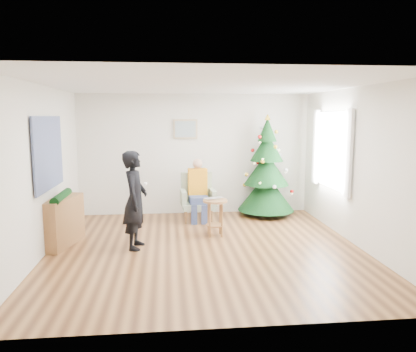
{
  "coord_description": "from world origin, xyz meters",
  "views": [
    {
      "loc": [
        -0.6,
        -6.29,
        2.12
      ],
      "look_at": [
        0.1,
        0.6,
        1.1
      ],
      "focal_mm": 35.0,
      "sensor_mm": 36.0,
      "label": 1
    }
  ],
  "objects": [
    {
      "name": "framed_picture",
      "position": [
        -0.2,
        2.46,
        1.85
      ],
      "size": [
        0.52,
        0.05,
        0.42
      ],
      "color": "tan",
      "rests_on": "wall_back"
    },
    {
      "name": "garland",
      "position": [
        -2.33,
        0.42,
        0.82
      ],
      "size": [
        0.14,
        0.9,
        0.14
      ],
      "primitive_type": "cylinder",
      "rotation": [
        1.57,
        0.0,
        0.0
      ],
      "color": "black",
      "rests_on": "console"
    },
    {
      "name": "standing_man",
      "position": [
        -1.12,
        0.16,
        0.79
      ],
      "size": [
        0.45,
        0.62,
        1.59
      ],
      "primitive_type": "imported",
      "rotation": [
        0.0,
        0.0,
        1.45
      ],
      "color": "black",
      "rests_on": "floor"
    },
    {
      "name": "armchair",
      "position": [
        0.01,
        1.85,
        0.35
      ],
      "size": [
        0.72,
        0.66,
        0.97
      ],
      "rotation": [
        0.0,
        0.0,
        0.05
      ],
      "color": "gray",
      "rests_on": "floor"
    },
    {
      "name": "wall_left",
      "position": [
        -2.5,
        0.0,
        1.3
      ],
      "size": [
        0.0,
        5.0,
        5.0
      ],
      "primitive_type": "plane",
      "rotation": [
        1.57,
        0.0,
        1.57
      ],
      "color": "silver",
      "rests_on": "floor"
    },
    {
      "name": "christmas_tree",
      "position": [
        1.51,
        2.13,
        0.98
      ],
      "size": [
        1.2,
        1.2,
        2.17
      ],
      "rotation": [
        0.0,
        0.0,
        -0.38
      ],
      "color": "#3F2816",
      "rests_on": "floor"
    },
    {
      "name": "window_panel",
      "position": [
        2.47,
        1.0,
        1.5
      ],
      "size": [
        0.04,
        1.3,
        1.4
      ],
      "primitive_type": "cube",
      "color": "white",
      "rests_on": "wall_right"
    },
    {
      "name": "ceiling",
      "position": [
        0.0,
        0.0,
        2.6
      ],
      "size": [
        5.0,
        5.0,
        0.0
      ],
      "primitive_type": "plane",
      "rotation": [
        3.14,
        0.0,
        0.0
      ],
      "color": "white",
      "rests_on": "wall_back"
    },
    {
      "name": "stool",
      "position": [
        0.24,
        0.71,
        0.33
      ],
      "size": [
        0.44,
        0.44,
        0.66
      ],
      "rotation": [
        0.0,
        0.0,
        0.06
      ],
      "color": "brown",
      "rests_on": "floor"
    },
    {
      "name": "game_controller",
      "position": [
        -0.95,
        0.13,
        1.06
      ],
      "size": [
        0.05,
        0.13,
        0.04
      ],
      "primitive_type": "cube",
      "rotation": [
        0.0,
        0.0,
        -0.12
      ],
      "color": "white",
      "rests_on": "standing_man"
    },
    {
      "name": "wall_back",
      "position": [
        0.0,
        2.5,
        1.3
      ],
      "size": [
        5.0,
        0.0,
        5.0
      ],
      "primitive_type": "plane",
      "rotation": [
        1.57,
        0.0,
        0.0
      ],
      "color": "silver",
      "rests_on": "floor"
    },
    {
      "name": "console",
      "position": [
        -2.33,
        0.42,
        0.4
      ],
      "size": [
        0.53,
        1.04,
        0.8
      ],
      "primitive_type": "cube",
      "rotation": [
        0.0,
        0.0,
        -0.24
      ],
      "color": "brown",
      "rests_on": "floor"
    },
    {
      "name": "wall_right",
      "position": [
        2.5,
        0.0,
        1.3
      ],
      "size": [
        0.0,
        5.0,
        5.0
      ],
      "primitive_type": "plane",
      "rotation": [
        1.57,
        0.0,
        -1.57
      ],
      "color": "silver",
      "rests_on": "floor"
    },
    {
      "name": "curtains",
      "position": [
        2.44,
        1.0,
        1.5
      ],
      "size": [
        0.05,
        1.75,
        1.5
      ],
      "color": "white",
      "rests_on": "wall_right"
    },
    {
      "name": "tapestry",
      "position": [
        -2.46,
        0.3,
        1.55
      ],
      "size": [
        0.03,
        1.5,
        1.15
      ],
      "primitive_type": "cube",
      "color": "black",
      "rests_on": "wall_left"
    },
    {
      "name": "floor",
      "position": [
        0.0,
        0.0,
        0.0
      ],
      "size": [
        5.0,
        5.0,
        0.0
      ],
      "primitive_type": "plane",
      "color": "brown",
      "rests_on": "ground"
    },
    {
      "name": "wall_front",
      "position": [
        0.0,
        -2.5,
        1.3
      ],
      "size": [
        5.0,
        0.0,
        5.0
      ],
      "primitive_type": "plane",
      "rotation": [
        -1.57,
        0.0,
        0.0
      ],
      "color": "silver",
      "rests_on": "floor"
    },
    {
      "name": "laptop",
      "position": [
        0.24,
        0.71,
        0.67
      ],
      "size": [
        0.42,
        0.36,
        0.03
      ],
      "primitive_type": "imported",
      "rotation": [
        0.0,
        0.0,
        0.41
      ],
      "color": "silver",
      "rests_on": "stool"
    },
    {
      "name": "seated_person",
      "position": [
        0.02,
        1.8,
        0.64
      ],
      "size": [
        0.4,
        0.57,
        1.27
      ],
      "rotation": [
        0.0,
        0.0,
        0.05
      ],
      "color": "navy",
      "rests_on": "armchair"
    }
  ]
}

